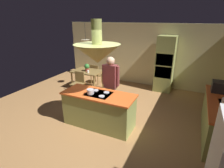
{
  "coord_description": "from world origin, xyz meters",
  "views": [
    {
      "loc": [
        2.08,
        -3.81,
        2.76
      ],
      "look_at": [
        0.1,
        0.4,
        1.0
      ],
      "focal_mm": 28.42,
      "sensor_mm": 36.0,
      "label": 1
    }
  ],
  "objects_px": {
    "cup_on_table": "(88,72)",
    "cooking_pot_on_cooktop": "(90,91)",
    "person_at_island": "(111,82)",
    "microwave_on_counter": "(222,87)",
    "chair_facing_island": "(78,82)",
    "chair_by_back_wall": "(95,73)",
    "potted_plant_on_table": "(87,67)",
    "dining_table": "(87,73)",
    "oven_tower": "(165,64)",
    "kitchen_island": "(99,109)"
  },
  "relations": [
    {
      "from": "kitchen_island",
      "to": "person_at_island",
      "type": "distance_m",
      "value": 0.86
    },
    {
      "from": "oven_tower",
      "to": "person_at_island",
      "type": "relative_size",
      "value": 1.22
    },
    {
      "from": "kitchen_island",
      "to": "chair_by_back_wall",
      "type": "xyz_separation_m",
      "value": [
        -1.7,
        2.73,
        0.04
      ]
    },
    {
      "from": "oven_tower",
      "to": "potted_plant_on_table",
      "type": "bearing_deg",
      "value": -156.68
    },
    {
      "from": "cup_on_table",
      "to": "cooking_pot_on_cooktop",
      "type": "relative_size",
      "value": 0.5
    },
    {
      "from": "chair_by_back_wall",
      "to": "cup_on_table",
      "type": "xyz_separation_m",
      "value": [
        0.17,
        -0.83,
        0.3
      ]
    },
    {
      "from": "oven_tower",
      "to": "dining_table",
      "type": "height_order",
      "value": "oven_tower"
    },
    {
      "from": "chair_facing_island",
      "to": "cup_on_table",
      "type": "relative_size",
      "value": 9.67
    },
    {
      "from": "oven_tower",
      "to": "chair_by_back_wall",
      "type": "distance_m",
      "value": 2.9
    },
    {
      "from": "kitchen_island",
      "to": "chair_by_back_wall",
      "type": "height_order",
      "value": "kitchen_island"
    },
    {
      "from": "chair_facing_island",
      "to": "chair_by_back_wall",
      "type": "relative_size",
      "value": 1.0
    },
    {
      "from": "person_at_island",
      "to": "cooking_pot_on_cooktop",
      "type": "xyz_separation_m",
      "value": [
        -0.19,
        -0.79,
        -0.01
      ]
    },
    {
      "from": "chair_by_back_wall",
      "to": "cup_on_table",
      "type": "height_order",
      "value": "chair_by_back_wall"
    },
    {
      "from": "cup_on_table",
      "to": "chair_by_back_wall",
      "type": "bearing_deg",
      "value": 101.8
    },
    {
      "from": "potted_plant_on_table",
      "to": "kitchen_island",
      "type": "bearing_deg",
      "value": -50.84
    },
    {
      "from": "dining_table",
      "to": "microwave_on_counter",
      "type": "distance_m",
      "value": 4.6
    },
    {
      "from": "cup_on_table",
      "to": "potted_plant_on_table",
      "type": "bearing_deg",
      "value": 133.11
    },
    {
      "from": "person_at_island",
      "to": "kitchen_island",
      "type": "bearing_deg",
      "value": -92.5
    },
    {
      "from": "chair_by_back_wall",
      "to": "chair_facing_island",
      "type": "bearing_deg",
      "value": 90.0
    },
    {
      "from": "cup_on_table",
      "to": "person_at_island",
      "type": "bearing_deg",
      "value": -38.53
    },
    {
      "from": "kitchen_island",
      "to": "potted_plant_on_table",
      "type": "height_order",
      "value": "potted_plant_on_table"
    },
    {
      "from": "cup_on_table",
      "to": "dining_table",
      "type": "bearing_deg",
      "value": 130.5
    },
    {
      "from": "kitchen_island",
      "to": "oven_tower",
      "type": "bearing_deg",
      "value": 71.26
    },
    {
      "from": "person_at_island",
      "to": "microwave_on_counter",
      "type": "relative_size",
      "value": 3.82
    },
    {
      "from": "cup_on_table",
      "to": "cooking_pot_on_cooktop",
      "type": "height_order",
      "value": "cooking_pot_on_cooktop"
    },
    {
      "from": "chair_facing_island",
      "to": "cooking_pot_on_cooktop",
      "type": "xyz_separation_m",
      "value": [
        1.54,
        -1.6,
        0.5
      ]
    },
    {
      "from": "dining_table",
      "to": "potted_plant_on_table",
      "type": "relative_size",
      "value": 3.8
    },
    {
      "from": "kitchen_island",
      "to": "microwave_on_counter",
      "type": "distance_m",
      "value": 3.24
    },
    {
      "from": "oven_tower",
      "to": "chair_by_back_wall",
      "type": "bearing_deg",
      "value": -169.57
    },
    {
      "from": "chair_facing_island",
      "to": "potted_plant_on_table",
      "type": "relative_size",
      "value": 2.9
    },
    {
      "from": "cooking_pot_on_cooktop",
      "to": "microwave_on_counter",
      "type": "bearing_deg",
      "value": 27.78
    },
    {
      "from": "dining_table",
      "to": "chair_by_back_wall",
      "type": "relative_size",
      "value": 1.31
    },
    {
      "from": "kitchen_island",
      "to": "cup_on_table",
      "type": "bearing_deg",
      "value": 128.82
    },
    {
      "from": "chair_by_back_wall",
      "to": "microwave_on_counter",
      "type": "xyz_separation_m",
      "value": [
        4.54,
        -1.28,
        0.56
      ]
    },
    {
      "from": "chair_facing_island",
      "to": "chair_by_back_wall",
      "type": "bearing_deg",
      "value": 90.0
    },
    {
      "from": "person_at_island",
      "to": "chair_facing_island",
      "type": "height_order",
      "value": "person_at_island"
    },
    {
      "from": "microwave_on_counter",
      "to": "cooking_pot_on_cooktop",
      "type": "height_order",
      "value": "microwave_on_counter"
    },
    {
      "from": "person_at_island",
      "to": "potted_plant_on_table",
      "type": "bearing_deg",
      "value": 140.68
    },
    {
      "from": "cup_on_table",
      "to": "cooking_pot_on_cooktop",
      "type": "bearing_deg",
      "value": -56.01
    },
    {
      "from": "microwave_on_counter",
      "to": "cooking_pot_on_cooktop",
      "type": "bearing_deg",
      "value": -152.22
    },
    {
      "from": "chair_facing_island",
      "to": "chair_by_back_wall",
      "type": "distance_m",
      "value": 1.26
    },
    {
      "from": "dining_table",
      "to": "oven_tower",
      "type": "bearing_deg",
      "value": 22.21
    },
    {
      "from": "kitchen_island",
      "to": "potted_plant_on_table",
      "type": "relative_size",
      "value": 6.33
    },
    {
      "from": "microwave_on_counter",
      "to": "dining_table",
      "type": "bearing_deg",
      "value": 171.86
    },
    {
      "from": "cooking_pot_on_cooktop",
      "to": "dining_table",
      "type": "bearing_deg",
      "value": 124.63
    },
    {
      "from": "oven_tower",
      "to": "cup_on_table",
      "type": "xyz_separation_m",
      "value": [
        -2.63,
        -1.35,
        -0.26
      ]
    },
    {
      "from": "chair_by_back_wall",
      "to": "cooking_pot_on_cooktop",
      "type": "xyz_separation_m",
      "value": [
        1.54,
        -2.86,
        0.5
      ]
    },
    {
      "from": "dining_table",
      "to": "person_at_island",
      "type": "distance_m",
      "value": 2.28
    },
    {
      "from": "potted_plant_on_table",
      "to": "cup_on_table",
      "type": "bearing_deg",
      "value": -46.89
    },
    {
      "from": "chair_facing_island",
      "to": "potted_plant_on_table",
      "type": "xyz_separation_m",
      "value": [
        0.03,
        0.58,
        0.42
      ]
    }
  ]
}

